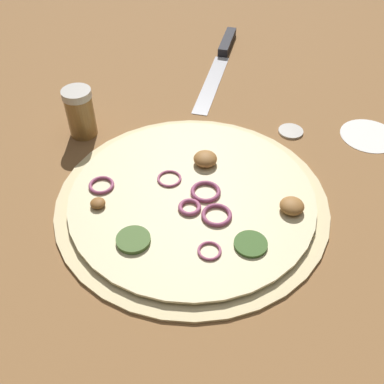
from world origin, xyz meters
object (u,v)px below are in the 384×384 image
(pizza, at_px, (193,198))
(knife, at_px, (223,53))
(loose_cap, at_px, (291,130))
(spice_jar, at_px, (80,112))

(pizza, xyz_separation_m, knife, (-0.15, -0.40, 0.00))
(pizza, height_order, loose_cap, pizza)
(spice_jar, bearing_deg, loose_cap, 168.32)
(spice_jar, height_order, loose_cap, spice_jar)
(knife, xyz_separation_m, spice_jar, (0.29, 0.21, 0.03))
(spice_jar, bearing_deg, knife, -144.44)
(pizza, bearing_deg, knife, -110.75)
(pizza, xyz_separation_m, spice_jar, (0.14, -0.19, 0.03))
(knife, distance_m, spice_jar, 0.36)
(knife, bearing_deg, pizza, 5.20)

